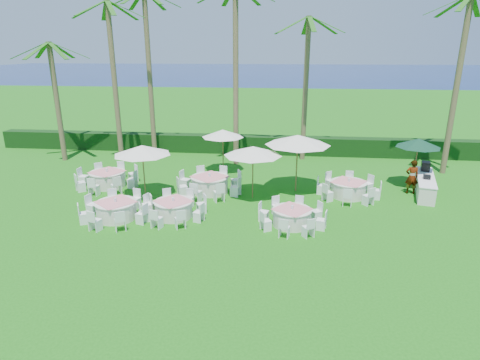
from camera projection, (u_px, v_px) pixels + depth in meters
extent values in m
plane|color=#186110|center=(205.00, 224.00, 16.47)|extent=(120.00, 120.00, 0.00)
cube|color=black|center=(238.00, 144.00, 27.62)|extent=(34.00, 1.00, 1.20)
plane|color=#071B48|center=(275.00, 74.00, 112.79)|extent=(260.00, 260.00, 0.00)
cylinder|color=silver|center=(116.00, 210.00, 16.93)|extent=(1.65, 1.65, 0.72)
cylinder|color=silver|center=(116.00, 202.00, 16.81)|extent=(1.72, 1.72, 0.03)
cube|color=pink|center=(115.00, 202.00, 16.81)|extent=(1.87, 1.87, 0.01)
cylinder|color=silver|center=(115.00, 200.00, 16.78)|extent=(0.11, 0.11, 0.15)
cube|color=white|center=(147.00, 205.00, 17.38)|extent=(0.55, 0.55, 0.86)
cube|color=white|center=(135.00, 199.00, 18.04)|extent=(0.50, 0.50, 0.86)
cube|color=white|center=(113.00, 199.00, 18.04)|extent=(0.55, 0.55, 0.86)
cube|color=white|center=(92.00, 205.00, 17.37)|extent=(0.50, 0.50, 0.86)
cube|color=white|center=(84.00, 214.00, 16.44)|extent=(0.55, 0.55, 0.86)
cube|color=white|center=(95.00, 220.00, 15.77)|extent=(0.50, 0.50, 0.86)
cube|color=white|center=(120.00, 220.00, 15.78)|extent=(0.55, 0.55, 0.86)
cube|color=white|center=(142.00, 213.00, 16.44)|extent=(0.50, 0.50, 0.86)
cylinder|color=silver|center=(174.00, 209.00, 17.10)|extent=(1.57, 1.57, 0.68)
cylinder|color=silver|center=(173.00, 202.00, 16.99)|extent=(1.64, 1.64, 0.03)
cube|color=pink|center=(173.00, 201.00, 16.99)|extent=(1.79, 1.79, 0.01)
cylinder|color=silver|center=(173.00, 199.00, 16.96)|extent=(0.11, 0.11, 0.15)
cube|color=white|center=(201.00, 204.00, 17.51)|extent=(0.52, 0.52, 0.82)
cube|color=white|center=(188.00, 198.00, 18.15)|extent=(0.48, 0.48, 0.82)
cube|color=white|center=(168.00, 198.00, 18.17)|extent=(0.52, 0.52, 0.82)
cube|color=white|center=(150.00, 203.00, 17.55)|extent=(0.48, 0.48, 0.82)
cube|color=white|center=(144.00, 212.00, 16.66)|extent=(0.52, 0.52, 0.82)
cube|color=white|center=(157.00, 218.00, 16.02)|extent=(0.48, 0.48, 0.82)
cube|color=white|center=(180.00, 219.00, 15.99)|extent=(0.52, 0.52, 0.82)
cube|color=white|center=(199.00, 212.00, 16.61)|extent=(0.48, 0.48, 0.82)
cylinder|color=silver|center=(292.00, 217.00, 16.30)|extent=(1.53, 1.53, 0.66)
cylinder|color=silver|center=(292.00, 210.00, 16.19)|extent=(1.60, 1.60, 0.03)
cube|color=pink|center=(292.00, 209.00, 16.18)|extent=(1.73, 1.73, 0.01)
cylinder|color=silver|center=(292.00, 207.00, 16.16)|extent=(0.11, 0.11, 0.14)
cube|color=white|center=(316.00, 211.00, 16.75)|extent=(0.51, 0.51, 0.80)
cube|color=white|center=(298.00, 206.00, 17.34)|extent=(0.45, 0.45, 0.80)
cube|color=white|center=(277.00, 206.00, 17.31)|extent=(0.51, 0.51, 0.80)
cube|color=white|center=(264.00, 212.00, 16.68)|extent=(0.45, 0.45, 0.80)
cube|color=white|center=(266.00, 221.00, 15.81)|extent=(0.51, 0.51, 0.80)
cube|color=white|center=(284.00, 228.00, 15.21)|extent=(0.45, 0.45, 0.80)
cube|color=white|center=(308.00, 227.00, 15.24)|extent=(0.51, 0.51, 0.80)
cube|color=white|center=(321.00, 220.00, 15.88)|extent=(0.45, 0.45, 0.80)
cylinder|color=silver|center=(108.00, 179.00, 20.89)|extent=(1.76, 1.76, 0.76)
cylinder|color=silver|center=(107.00, 172.00, 20.77)|extent=(1.83, 1.83, 0.03)
cube|color=pink|center=(107.00, 172.00, 20.76)|extent=(1.90, 1.90, 0.01)
cylinder|color=silver|center=(107.00, 170.00, 20.74)|extent=(0.12, 0.12, 0.16)
cube|color=white|center=(133.00, 173.00, 21.61)|extent=(0.60, 0.60, 0.92)
cube|color=white|center=(120.00, 170.00, 22.15)|extent=(0.46, 0.46, 0.92)
cube|color=white|center=(100.00, 172.00, 21.94)|extent=(0.60, 0.60, 0.92)
cube|color=white|center=(83.00, 176.00, 21.10)|extent=(0.46, 0.46, 0.92)
cube|color=white|center=(80.00, 183.00, 20.13)|extent=(0.60, 0.60, 0.92)
cube|color=white|center=(94.00, 186.00, 19.59)|extent=(0.46, 0.46, 0.92)
cube|color=white|center=(116.00, 185.00, 19.79)|extent=(0.60, 0.60, 0.92)
cube|color=white|center=(132.00, 179.00, 20.63)|extent=(0.46, 0.46, 0.92)
cylinder|color=silver|center=(210.00, 185.00, 20.04)|extent=(1.80, 1.80, 0.78)
cylinder|color=silver|center=(210.00, 177.00, 19.92)|extent=(1.88, 1.88, 0.03)
cube|color=pink|center=(210.00, 177.00, 19.91)|extent=(2.05, 2.05, 0.01)
cylinder|color=silver|center=(210.00, 175.00, 19.88)|extent=(0.13, 0.13, 0.17)
cube|color=white|center=(236.00, 180.00, 20.52)|extent=(0.59, 0.59, 0.94)
cube|color=white|center=(222.00, 175.00, 21.25)|extent=(0.55, 0.55, 0.94)
cube|color=white|center=(202.00, 175.00, 21.26)|extent=(0.59, 0.59, 0.94)
cube|color=white|center=(185.00, 180.00, 20.54)|extent=(0.55, 0.55, 0.94)
cube|color=white|center=(182.00, 187.00, 19.52)|extent=(0.59, 0.59, 0.94)
cube|color=white|center=(196.00, 192.00, 18.79)|extent=(0.55, 0.55, 0.94)
cube|color=white|center=(219.00, 192.00, 18.78)|extent=(0.59, 0.59, 0.94)
cube|color=white|center=(236.00, 187.00, 19.49)|extent=(0.55, 0.55, 0.94)
cylinder|color=silver|center=(348.00, 189.00, 19.47)|extent=(1.66, 1.66, 0.72)
cylinder|color=silver|center=(349.00, 182.00, 19.36)|extent=(1.73, 1.73, 0.03)
cube|color=pink|center=(349.00, 182.00, 19.35)|extent=(1.85, 1.85, 0.01)
cylinder|color=silver|center=(349.00, 180.00, 19.32)|extent=(0.12, 0.12, 0.15)
cube|color=white|center=(368.00, 184.00, 20.05)|extent=(0.56, 0.56, 0.86)
cube|color=white|center=(349.00, 180.00, 20.64)|extent=(0.47, 0.47, 0.86)
cube|color=white|center=(330.00, 181.00, 20.53)|extent=(0.56, 0.56, 0.86)
cube|color=white|center=(321.00, 185.00, 19.79)|extent=(0.47, 0.47, 0.86)
cube|color=white|center=(328.00, 192.00, 18.85)|extent=(0.56, 0.56, 0.86)
cube|color=white|center=(348.00, 197.00, 18.27)|extent=(0.47, 0.47, 0.86)
cube|color=white|center=(368.00, 196.00, 18.37)|extent=(0.56, 0.56, 0.86)
cube|color=white|center=(376.00, 190.00, 19.11)|extent=(0.47, 0.47, 0.86)
cylinder|color=brown|center=(144.00, 172.00, 19.16)|extent=(0.06, 0.06, 2.46)
cone|color=silver|center=(142.00, 150.00, 18.82)|extent=(2.71, 2.71, 0.44)
sphere|color=brown|center=(142.00, 147.00, 18.77)|extent=(0.10, 0.10, 0.10)
cylinder|color=brown|center=(253.00, 173.00, 19.03)|extent=(0.06, 0.06, 2.45)
cone|color=silver|center=(253.00, 151.00, 18.69)|extent=(2.76, 2.76, 0.44)
sphere|color=brown|center=(253.00, 148.00, 18.64)|extent=(0.10, 0.10, 0.10)
cylinder|color=brown|center=(223.00, 152.00, 23.06)|extent=(0.06, 0.06, 2.41)
cone|color=silver|center=(223.00, 133.00, 22.72)|extent=(2.40, 2.40, 0.43)
sphere|color=brown|center=(223.00, 131.00, 22.67)|extent=(0.10, 0.10, 0.10)
cylinder|color=brown|center=(297.00, 165.00, 19.89)|extent=(0.07, 0.07, 2.77)
cone|color=silver|center=(298.00, 140.00, 19.50)|extent=(3.22, 3.22, 0.50)
sphere|color=brown|center=(298.00, 137.00, 19.45)|extent=(0.11, 0.11, 0.11)
cylinder|color=brown|center=(415.00, 164.00, 20.55)|extent=(0.06, 0.06, 2.47)
cone|color=#0E3623|center=(418.00, 143.00, 20.21)|extent=(2.22, 2.22, 0.44)
sphere|color=brown|center=(419.00, 140.00, 20.16)|extent=(0.10, 0.10, 0.10)
cube|color=silver|center=(425.00, 185.00, 19.87)|extent=(1.63, 3.76, 0.83)
cube|color=white|center=(426.00, 177.00, 19.74)|extent=(1.68, 3.81, 0.04)
cube|color=black|center=(425.00, 166.00, 20.64)|extent=(0.53, 0.59, 0.46)
cube|color=black|center=(427.00, 177.00, 19.38)|extent=(0.39, 0.39, 0.18)
imported|color=gray|center=(412.00, 177.00, 19.71)|extent=(0.64, 0.42, 1.72)
cylinder|color=brown|center=(115.00, 85.00, 24.56)|extent=(0.32, 0.32, 9.54)
cube|color=#1A5916|center=(126.00, 9.00, 23.13)|extent=(2.21, 0.33, 1.00)
cube|color=#1A5916|center=(123.00, 10.00, 24.07)|extent=(1.31, 2.07, 1.00)
cube|color=#1A5916|center=(105.00, 11.00, 24.16)|extent=(1.38, 2.03, 1.00)
cube|color=#1A5916|center=(89.00, 9.00, 23.31)|extent=(2.21, 0.33, 1.00)
cube|color=#1A5916|center=(91.00, 8.00, 22.37)|extent=(1.31, 2.07, 1.00)
cube|color=#1A5916|center=(110.00, 7.00, 22.28)|extent=(1.38, 2.03, 1.00)
cylinder|color=brown|center=(150.00, 77.00, 25.71)|extent=(0.32, 0.32, 10.24)
cube|color=#1A5916|center=(155.00, 0.00, 25.22)|extent=(0.90, 2.19, 1.00)
cube|color=#1A5916|center=(137.00, 0.00, 25.09)|extent=(1.72, 1.79, 1.00)
cylinder|color=brown|center=(236.00, 79.00, 23.55)|extent=(0.32, 0.32, 10.28)
cylinder|color=brown|center=(305.00, 91.00, 24.84)|extent=(0.32, 0.32, 8.70)
cube|color=#1A5916|center=(327.00, 24.00, 23.10)|extent=(2.12, 1.17, 1.00)
cube|color=#1A5916|center=(323.00, 25.00, 24.14)|extent=(1.96, 1.51, 1.00)
cube|color=#1A5916|center=(306.00, 26.00, 24.67)|extent=(0.49, 2.22, 1.00)
cube|color=#1A5916|center=(292.00, 25.00, 24.16)|extent=(2.12, 1.17, 1.00)
cube|color=#1A5916|center=(294.00, 24.00, 23.12)|extent=(1.96, 1.51, 1.00)
cube|color=#1A5916|center=(312.00, 23.00, 22.59)|extent=(0.49, 2.22, 1.00)
cylinder|color=brown|center=(456.00, 89.00, 21.79)|extent=(0.32, 0.32, 9.51)
cube|color=#1A5916|center=(475.00, 6.00, 21.25)|extent=(1.47, 1.98, 1.00)
cube|color=#1A5916|center=(453.00, 6.00, 21.44)|extent=(1.22, 2.10, 1.00)
cube|color=#1A5916|center=(447.00, 5.00, 20.65)|extent=(2.22, 0.43, 1.00)
cube|color=#1A5916|center=(465.00, 2.00, 19.67)|extent=(1.47, 1.98, 1.00)
cylinder|color=brown|center=(57.00, 103.00, 24.84)|extent=(0.32, 0.32, 7.26)
cube|color=#1A5916|center=(70.00, 50.00, 24.15)|extent=(2.14, 1.10, 1.00)
cube|color=#1A5916|center=(62.00, 50.00, 24.87)|extent=(0.56, 2.22, 1.00)
cube|color=#1A5916|center=(42.00, 50.00, 24.58)|extent=(1.92, 1.56, 1.00)
cube|color=#1A5916|center=(30.00, 50.00, 23.57)|extent=(2.14, 1.10, 1.00)
cube|color=#1A5916|center=(37.00, 50.00, 22.85)|extent=(0.56, 2.22, 1.00)
cube|color=#1A5916|center=(58.00, 50.00, 23.14)|extent=(1.92, 1.56, 1.00)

